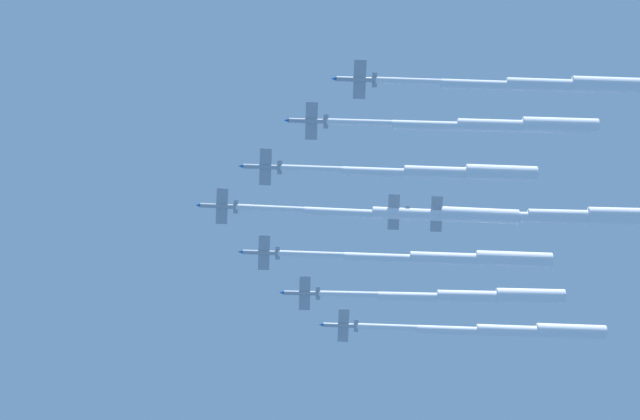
{
  "coord_description": "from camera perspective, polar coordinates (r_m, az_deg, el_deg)",
  "views": [
    {
      "loc": [
        51.15,
        -102.76,
        -14.3
      ],
      "look_at": [
        0.0,
        0.0,
        190.68
      ],
      "focal_mm": 56.32,
      "sensor_mm": 36.0,
      "label": 1
    }
  ],
  "objects": [
    {
      "name": "jet_starboard_outer",
      "position": [
        259.7,
        10.94,
        -6.73
      ],
      "size": [
        65.32,
        37.73,
        4.58
      ],
      "color": "#9EA3AD"
    },
    {
      "name": "jet_trail_starboard",
      "position": [
        247.43,
        17.29,
        -0.48
      ],
      "size": [
        69.72,
        39.5,
        4.56
      ],
      "color": "#9EA3AD"
    },
    {
      "name": "jet_lead",
      "position": [
        236.79,
        5.39,
        -0.21
      ],
      "size": [
        67.99,
        39.88,
        4.58
      ],
      "color": "#9EA3AD"
    },
    {
      "name": "jet_port_outer",
      "position": [
        225.2,
        12.73,
        6.97
      ],
      "size": [
        62.32,
        35.55,
        4.52
      ],
      "color": "#9EA3AD"
    },
    {
      "name": "jet_port_inner",
      "position": [
        231.09,
        6.92,
        2.16
      ],
      "size": [
        61.68,
        35.5,
        4.56
      ],
      "color": "#9EA3AD"
    },
    {
      "name": "jet_trail_port",
      "position": [
        242.92,
        13.71,
        -0.28
      ],
      "size": [
        61.98,
        34.81,
        4.55
      ],
      "color": "#9EA3AD"
    },
    {
      "name": "jet_starboard_inner",
      "position": [
        241.8,
        7.45,
        -2.72
      ],
      "size": [
        67.54,
        38.8,
        4.5
      ],
      "color": "#9EA3AD"
    },
    {
      "name": "jet_port_mid",
      "position": [
        229.38,
        10.03,
        4.78
      ],
      "size": [
        63.91,
        36.08,
        4.55
      ],
      "color": "#9EA3AD"
    },
    {
      "name": "jet_starboard_mid",
      "position": [
        248.54,
        8.7,
        -4.84
      ],
      "size": [
        63.28,
        35.45,
        4.55
      ],
      "color": "#9EA3AD"
    }
  ]
}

